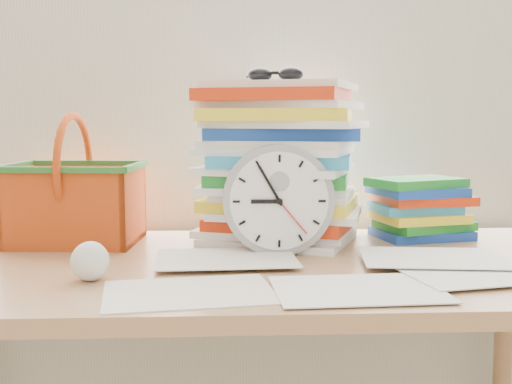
{
  "coord_description": "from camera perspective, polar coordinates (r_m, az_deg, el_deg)",
  "views": [
    {
      "loc": [
        -0.05,
        0.37,
        1.03
      ],
      "look_at": [
        0.01,
        1.6,
        0.89
      ],
      "focal_mm": 45.0,
      "sensor_mm": 36.0,
      "label": 1
    }
  ],
  "objects": [
    {
      "name": "curtain",
      "position": [
        1.63,
        -1.07,
        16.16
      ],
      "size": [
        2.4,
        0.01,
        2.5
      ],
      "primitive_type": "cube",
      "color": "silver",
      "rests_on": "room_shell"
    },
    {
      "name": "desk",
      "position": [
        1.28,
        -0.47,
        -9.42
      ],
      "size": [
        1.4,
        0.7,
        0.75
      ],
      "color": "#A2754C",
      "rests_on": "ground"
    },
    {
      "name": "paper_stack",
      "position": [
        1.45,
        2.15,
        2.61
      ],
      "size": [
        0.42,
        0.38,
        0.36
      ],
      "primitive_type": null,
      "rotation": [
        0.0,
        0.0,
        -0.29
      ],
      "color": "white",
      "rests_on": "desk"
    },
    {
      "name": "clock",
      "position": [
        1.3,
        1.99,
        -0.68
      ],
      "size": [
        0.23,
        0.05,
        0.23
      ],
      "primitive_type": "cylinder",
      "rotation": [
        1.57,
        0.0,
        0.0
      ],
      "color": "#94989B",
      "rests_on": "desk"
    },
    {
      "name": "sunglasses",
      "position": [
        1.41,
        1.73,
        10.4
      ],
      "size": [
        0.17,
        0.16,
        0.03
      ],
      "primitive_type": null,
      "rotation": [
        0.0,
        0.0,
        -0.33
      ],
      "color": "black",
      "rests_on": "paper_stack"
    },
    {
      "name": "book_stack",
      "position": [
        1.54,
        14.34,
        -1.37
      ],
      "size": [
        0.28,
        0.25,
        0.14
      ],
      "primitive_type": null,
      "rotation": [
        0.0,
        0.0,
        0.28
      ],
      "color": "white",
      "rests_on": "desk"
    },
    {
      "name": "basket",
      "position": [
        1.48,
        -15.81,
        1.04
      ],
      "size": [
        0.3,
        0.24,
        0.28
      ],
      "primitive_type": null,
      "rotation": [
        0.0,
        0.0,
        -0.08
      ],
      "color": "#DB5115",
      "rests_on": "desk"
    },
    {
      "name": "crumpled_ball",
      "position": [
        1.14,
        -14.56,
        -5.94
      ],
      "size": [
        0.07,
        0.07,
        0.07
      ],
      "primitive_type": "sphere",
      "color": "white",
      "rests_on": "desk"
    },
    {
      "name": "scattered_papers",
      "position": [
        1.26,
        -0.47,
        -5.88
      ],
      "size": [
        1.26,
        0.42,
        0.02
      ],
      "primitive_type": null,
      "color": "white",
      "rests_on": "desk"
    }
  ]
}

